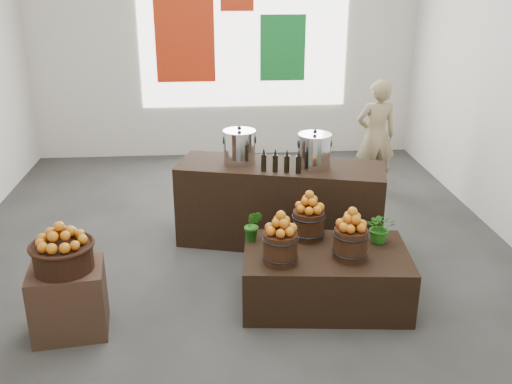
{
  "coord_description": "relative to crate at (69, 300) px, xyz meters",
  "views": [
    {
      "loc": [
        -0.24,
        -5.49,
        2.82
      ],
      "look_at": [
        0.17,
        -0.4,
        0.83
      ],
      "focal_mm": 40.0,
      "sensor_mm": 36.0,
      "label": 1
    }
  ],
  "objects": [
    {
      "name": "crate",
      "position": [
        0.0,
        0.0,
        0.0
      ],
      "size": [
        0.64,
        0.55,
        0.59
      ],
      "primitive_type": "cube",
      "rotation": [
        0.0,
        0.0,
        0.13
      ],
      "color": "#483021",
      "rests_on": "ground"
    },
    {
      "name": "apple_bucket_front_left",
      "position": [
        1.76,
        0.13,
        0.35
      ],
      "size": [
        0.29,
        0.29,
        0.27
      ],
      "primitive_type": "cylinder",
      "color": "#32170D",
      "rests_on": "display_table"
    },
    {
      "name": "herb_garnish_left",
      "position": [
        1.56,
        0.56,
        0.36
      ],
      "size": [
        0.2,
        0.18,
        0.3
      ],
      "primitive_type": "imported",
      "rotation": [
        0.0,
        0.0,
        -0.35
      ],
      "color": "#1F6415",
      "rests_on": "display_table"
    },
    {
      "name": "herb_garnish_right",
      "position": [
        2.71,
        0.43,
        0.36
      ],
      "size": [
        0.29,
        0.26,
        0.3
      ],
      "primitive_type": "imported",
      "rotation": [
        0.0,
        0.0,
        -0.12
      ],
      "color": "#1F6415",
      "rests_on": "display_table"
    },
    {
      "name": "wicker_basket",
      "position": [
        0.0,
        0.0,
        0.4
      ],
      "size": [
        0.47,
        0.47,
        0.21
      ],
      "primitive_type": "cylinder",
      "color": "black",
      "rests_on": "crate"
    },
    {
      "name": "apple_bucket_rear",
      "position": [
        2.07,
        0.57,
        0.35
      ],
      "size": [
        0.29,
        0.29,
        0.27
      ],
      "primitive_type": "cylinder",
      "color": "#32170D",
      "rests_on": "display_table"
    },
    {
      "name": "display_table",
      "position": [
        2.19,
        0.29,
        -0.04
      ],
      "size": [
        1.54,
        1.04,
        0.5
      ],
      "primitive_type": "cube",
      "rotation": [
        0.0,
        0.0,
        -0.1
      ],
      "color": "black",
      "rests_on": "ground"
    },
    {
      "name": "apples_in_bucket_rear",
      "position": [
        2.07,
        0.57,
        0.58
      ],
      "size": [
        0.22,
        0.22,
        0.2
      ],
      "primitive_type": null,
      "color": "#990604",
      "rests_on": "apple_bucket_rear"
    },
    {
      "name": "deco_green_right",
      "position": [
        2.35,
        4.81,
        1.41
      ],
      "size": [
        0.7,
        0.04,
        1.0
      ],
      "primitive_type": "cube",
      "color": "#117128",
      "rests_on": "back_wall"
    },
    {
      "name": "apples_in_bucket_front_left",
      "position": [
        1.76,
        0.13,
        0.58
      ],
      "size": [
        0.22,
        0.22,
        0.2
      ],
      "primitive_type": null,
      "color": "#990604",
      "rests_on": "apple_bucket_front_left"
    },
    {
      "name": "shopper",
      "position": [
        3.39,
        3.05,
        0.47
      ],
      "size": [
        0.58,
        0.4,
        1.52
      ],
      "primitive_type": "imported",
      "rotation": [
        0.0,
        0.0,
        3.21
      ],
      "color": "#8B7A55",
      "rests_on": "ground"
    },
    {
      "name": "back_wall",
      "position": [
        1.45,
        4.84,
        1.71
      ],
      "size": [
        6.0,
        0.04,
        4.0
      ],
      "primitive_type": "cube",
      "color": "beige",
      "rests_on": "ground"
    },
    {
      "name": "back_opening",
      "position": [
        1.75,
        4.82,
        1.71
      ],
      "size": [
        3.2,
        0.02,
        2.4
      ],
      "primitive_type": "cube",
      "color": "white",
      "rests_on": "back_wall"
    },
    {
      "name": "stock_pot_center",
      "position": [
        2.27,
        1.45,
        0.77
      ],
      "size": [
        0.34,
        0.34,
        0.34
      ],
      "primitive_type": "cylinder",
      "color": "silver",
      "rests_on": "counter"
    },
    {
      "name": "apples_in_bucket_front_right",
      "position": [
        2.37,
        0.16,
        0.58
      ],
      "size": [
        0.22,
        0.22,
        0.2
      ],
      "primitive_type": null,
      "color": "#990604",
      "rests_on": "apple_bucket_front_right"
    },
    {
      "name": "stock_pot_left",
      "position": [
        1.5,
        1.66,
        0.77
      ],
      "size": [
        0.34,
        0.34,
        0.34
      ],
      "primitive_type": "cylinder",
      "color": "silver",
      "rests_on": "counter"
    },
    {
      "name": "apple_bucket_front_right",
      "position": [
        2.37,
        0.16,
        0.35
      ],
      "size": [
        0.29,
        0.29,
        0.27
      ],
      "primitive_type": "cylinder",
      "color": "#32170D",
      "rests_on": "display_table"
    },
    {
      "name": "oil_cruets",
      "position": [
        1.88,
        1.33,
        0.73
      ],
      "size": [
        0.32,
        0.14,
        0.25
      ],
      "primitive_type": null,
      "rotation": [
        0.0,
        0.0,
        -0.26
      ],
      "color": "black",
      "rests_on": "counter"
    },
    {
      "name": "apples_in_basket",
      "position": [
        0.0,
        0.0,
        0.6
      ],
      "size": [
        0.37,
        0.37,
        0.2
      ],
      "primitive_type": null,
      "color": "#990604",
      "rests_on": "wicker_basket"
    },
    {
      "name": "deco_red_left",
      "position": [
        0.85,
        4.81,
        1.61
      ],
      "size": [
        0.9,
        0.04,
        1.4
      ],
      "primitive_type": "cube",
      "color": "#B8280E",
      "rests_on": "back_wall"
    },
    {
      "name": "counter",
      "position": [
        1.93,
        1.54,
        0.15
      ],
      "size": [
        2.29,
        1.23,
        0.89
      ],
      "primitive_type": "cube",
      "rotation": [
        0.0,
        0.0,
        -0.26
      ],
      "color": "black",
      "rests_on": "ground"
    },
    {
      "name": "ground",
      "position": [
        1.45,
        1.34,
        -0.29
      ],
      "size": [
        7.0,
        7.0,
        0.0
      ],
      "primitive_type": "plane",
      "color": "#3B3B39",
      "rests_on": "ground"
    }
  ]
}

